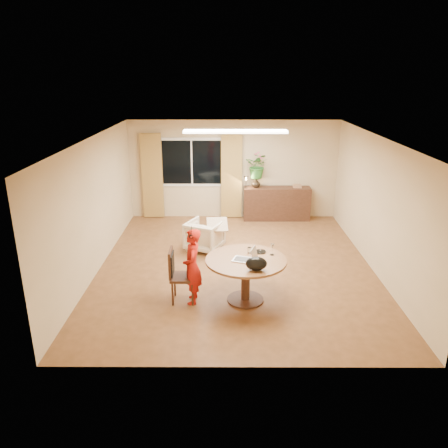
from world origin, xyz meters
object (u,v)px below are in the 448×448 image
dining_table (246,268)px  armchair (205,235)px  dining_chair (183,276)px  child (192,266)px  sideboard (277,203)px

dining_table → armchair: bearing=109.3°
dining_table → dining_chair: bearing=-179.6°
child → dining_chair: bearing=-101.9°
dining_table → armchair: dining_table is taller
child → armchair: child is taller
child → armchair: size_ratio=1.80×
dining_table → dining_chair: 1.08m
armchair → sideboard: bearing=-106.4°
child → armchair: (0.09, 2.34, -0.33)m
armchair → sideboard: (1.83, 2.13, 0.11)m
sideboard → armchair: bearing=-130.7°
dining_table → armchair: 2.46m
dining_table → dining_chair: dining_chair is taller
sideboard → dining_chair: bearing=-115.2°
dining_table → dining_chair: size_ratio=1.44×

